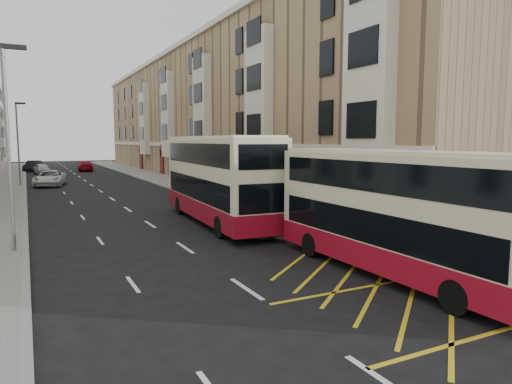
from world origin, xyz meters
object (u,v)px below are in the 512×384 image
double_decker_front (396,213)px  white_van (50,178)px  double_decker_rear (218,179)px  pedestrian_far (433,244)px  car_red (85,166)px  street_lamp_near (9,137)px  street_lamp_far (18,139)px  car_silver (42,169)px  car_dark (34,166)px

double_decker_front → white_van: bearing=102.8°
double_decker_rear → pedestrian_far: double_decker_rear is taller
white_van → car_red: bearing=86.9°
street_lamp_near → white_van: 29.46m
street_lamp_far → double_decker_rear: size_ratio=0.67×
double_decker_front → car_red: bearing=92.8°
car_red → pedestrian_far: bearing=98.5°
street_lamp_near → white_van: street_lamp_near is taller
street_lamp_near → white_van: bearing=84.9°
car_silver → double_decker_rear: bearing=-89.8°
double_decker_rear → street_lamp_far: bearing=113.0°
double_decker_rear → pedestrian_far: (3.28, -11.77, -1.49)m
street_lamp_near → car_silver: size_ratio=1.90×
pedestrian_far → white_van: (-10.50, 38.11, -0.14)m
street_lamp_near → street_lamp_far: bearing=90.0°
double_decker_front → car_silver: double_decker_front is taller
pedestrian_far → car_silver: 56.62m
street_lamp_near → double_decker_rear: 10.43m
car_red → white_van: bearing=79.2°
street_lamp_near → street_lamp_far: (0.00, 30.00, 0.00)m
double_decker_rear → pedestrian_far: size_ratio=7.88×
street_lamp_far → car_dark: 23.72m
double_decker_front → white_van: size_ratio=1.90×
street_lamp_far → double_decker_rear: bearing=-70.2°
car_red → double_decker_rear: bearing=95.7°
car_silver → car_red: (5.87, 4.29, 0.01)m
street_lamp_near → car_silver: (2.42, 46.58, -3.92)m
double_decker_rear → white_van: double_decker_rear is taller
car_silver → street_lamp_far: bearing=-107.7°
pedestrian_far → car_dark: size_ratio=0.32×
white_van → car_red: (5.69, 21.78, -0.04)m
street_lamp_far → double_decker_rear: 29.06m
double_decker_front → pedestrian_far: (1.75, -0.05, -1.22)m
double_decker_rear → car_red: 48.18m
white_van → street_lamp_near: bearing=-83.6°
white_van → car_dark: 24.29m
car_red → car_silver: bearing=40.1°
car_silver → car_dark: 6.84m
double_decker_rear → car_dark: bearing=102.5°
white_van → car_silver: size_ratio=1.31×
street_lamp_near → car_dark: street_lamp_near is taller
car_dark → car_red: size_ratio=0.95×
car_red → car_dark: bearing=-16.3°
street_lamp_near → car_dark: 53.52m
double_decker_front → car_silver: bearing=99.0°
double_decker_rear → car_silver: 44.49m
street_lamp_far → car_silver: street_lamp_far is taller
street_lamp_far → white_van: bearing=-19.4°
car_silver → car_red: 7.27m
street_lamp_near → car_silver: bearing=87.0°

